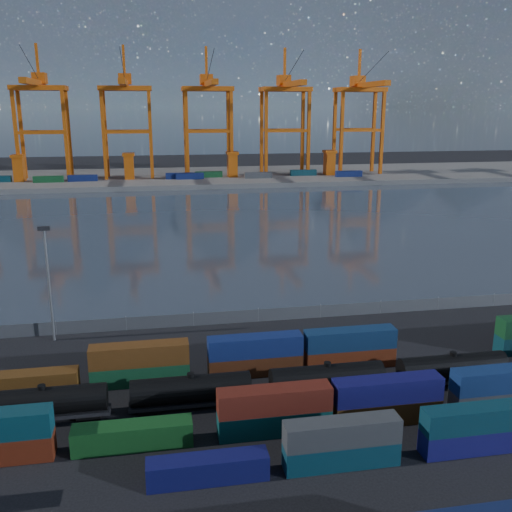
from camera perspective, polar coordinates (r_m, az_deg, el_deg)
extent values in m
plane|color=black|center=(64.30, 4.94, -15.47)|extent=(700.00, 700.00, 0.00)
plane|color=#313B47|center=(162.49, -4.72, 3.19)|extent=(700.00, 700.00, 0.00)
cube|color=#514F4C|center=(265.81, -6.99, 7.82)|extent=(700.00, 70.00, 2.00)
cone|color=#1E2630|center=(1679.36, -17.79, 21.82)|extent=(1100.00, 1100.00, 520.00)
cone|color=#1E2630|center=(1679.16, -3.03, 21.42)|extent=(1040.00, 1040.00, 460.00)
cone|color=#1E2630|center=(1771.28, 10.74, 19.55)|extent=(960.00, 960.00, 380.00)
cone|color=#1E2630|center=(1918.20, 20.96, 17.28)|extent=(840.00, 840.00, 300.00)
cube|color=#101150|center=(54.07, -4.84, -20.45)|extent=(10.82, 2.20, 2.34)
cube|color=#0D3645|center=(56.27, 8.52, -19.02)|extent=(10.82, 2.20, 2.34)
cube|color=#3B3E40|center=(55.01, 8.62, -16.98)|extent=(10.82, 2.20, 2.34)
cube|color=#13125B|center=(61.46, 21.04, -16.76)|extent=(10.82, 2.20, 2.34)
cube|color=#0C3443|center=(60.31, 21.25, -14.85)|extent=(10.82, 2.20, 2.34)
cube|color=#144C1B|center=(59.38, -12.21, -17.15)|extent=(11.56, 2.35, 2.51)
cube|color=#0D4544|center=(60.32, 1.85, -16.24)|extent=(11.56, 2.35, 2.51)
cube|color=#5F1D13|center=(59.07, 1.88, -14.15)|extent=(11.56, 2.35, 2.51)
cube|color=#513010|center=(63.64, 12.89, -14.87)|extent=(11.56, 2.35, 2.51)
cube|color=#111053|center=(62.45, 13.02, -12.86)|extent=(11.56, 2.35, 2.51)
cube|color=#393C3E|center=(69.60, 23.34, -13.06)|extent=(11.56, 2.35, 2.51)
cube|color=navy|center=(68.53, 23.56, -11.19)|extent=(11.56, 2.35, 2.51)
cube|color=#5B3512|center=(72.72, -21.98, -11.68)|extent=(11.68, 2.37, 2.53)
cube|color=#144B28|center=(71.09, -11.48, -11.47)|extent=(11.68, 2.37, 2.53)
cube|color=brown|center=(70.02, -11.58, -9.61)|extent=(11.68, 2.37, 2.53)
cube|color=#4E240F|center=(71.96, -0.08, -10.81)|extent=(11.68, 2.37, 2.53)
cube|color=navy|center=(70.91, -0.08, -8.97)|extent=(11.68, 2.37, 2.53)
cube|color=maroon|center=(74.90, 9.33, -9.96)|extent=(11.68, 2.37, 2.53)
cube|color=navy|center=(73.89, 9.41, -8.17)|extent=(11.68, 2.37, 2.53)
cylinder|color=black|center=(65.64, -20.52, -13.45)|extent=(13.09, 2.92, 2.92)
cylinder|color=black|center=(64.93, -20.65, -12.19)|extent=(0.81, 0.81, 0.50)
cube|color=black|center=(66.39, -20.40, -14.68)|extent=(13.59, 2.01, 0.40)
cube|color=black|center=(65.89, -16.35, -14.96)|extent=(2.52, 1.81, 0.60)
cylinder|color=black|center=(64.53, -6.51, -13.05)|extent=(13.09, 2.92, 2.92)
cylinder|color=black|center=(63.80, -6.55, -11.77)|extent=(0.81, 0.81, 0.50)
cube|color=black|center=(65.30, -6.47, -14.30)|extent=(13.59, 2.01, 0.40)
cube|color=black|center=(65.43, -10.55, -14.81)|extent=(2.52, 1.81, 0.60)
cube|color=black|center=(65.86, -2.40, -14.34)|extent=(2.52, 1.81, 0.60)
cylinder|color=black|center=(67.08, 7.11, -11.93)|extent=(13.09, 2.92, 2.92)
cylinder|color=black|center=(66.38, 7.15, -10.69)|extent=(0.81, 0.81, 0.50)
cube|color=black|center=(67.82, 7.07, -13.15)|extent=(13.59, 2.01, 0.40)
cube|color=black|center=(66.91, 3.23, -13.86)|extent=(2.52, 1.81, 0.60)
cube|color=black|center=(69.38, 10.72, -13.01)|extent=(2.52, 1.81, 0.60)
cylinder|color=black|center=(72.92, 19.02, -10.41)|extent=(13.09, 2.92, 2.92)
cylinder|color=black|center=(72.27, 19.13, -9.25)|extent=(0.81, 0.81, 0.50)
cube|color=black|center=(73.59, 18.92, -11.55)|extent=(13.59, 2.01, 0.40)
cube|color=black|center=(71.78, 15.65, -12.33)|extent=(2.52, 1.81, 0.60)
cube|color=black|center=(75.96, 21.94, -11.32)|extent=(2.52, 1.81, 0.60)
cube|color=#595B5E|center=(88.62, 0.23, -5.96)|extent=(160.00, 0.06, 2.00)
cylinder|color=slate|center=(88.54, -19.37, -6.79)|extent=(0.12, 0.12, 2.20)
cylinder|color=slate|center=(87.42, -12.86, -6.58)|extent=(0.12, 0.12, 2.20)
cylinder|color=slate|center=(87.43, -6.27, -6.28)|extent=(0.12, 0.12, 2.20)
cylinder|color=slate|center=(88.58, 0.23, -5.90)|extent=(0.12, 0.12, 2.20)
cylinder|color=slate|center=(90.82, 6.48, -5.47)|extent=(0.12, 0.12, 2.20)
cylinder|color=slate|center=(94.08, 12.34, -5.00)|extent=(0.12, 0.12, 2.20)
cylinder|color=slate|center=(98.25, 17.76, -4.53)|extent=(0.12, 0.12, 2.20)
cylinder|color=slate|center=(103.23, 22.69, -4.06)|extent=(0.12, 0.12, 2.20)
cylinder|color=slate|center=(84.47, -19.97, -2.91)|extent=(0.36, 0.36, 16.00)
cube|color=black|center=(82.47, -20.47, 2.60)|extent=(1.60, 0.40, 0.60)
cube|color=#C9540E|center=(259.34, -22.84, 10.85)|extent=(1.42, 1.42, 39.91)
cube|color=#C9540E|center=(269.74, -22.36, 11.00)|extent=(1.42, 1.42, 39.91)
cube|color=#C9540E|center=(255.94, -18.50, 11.19)|extent=(1.42, 1.42, 39.91)
cube|color=#C9540E|center=(266.47, -18.18, 11.33)|extent=(1.42, 1.42, 39.91)
cube|color=#C9540E|center=(257.37, -20.72, 11.47)|extent=(19.51, 1.24, 1.24)
cube|color=#C9540E|center=(267.85, -20.33, 11.59)|extent=(19.51, 1.24, 1.24)
cube|color=#C9540E|center=(262.52, -20.88, 15.43)|extent=(22.17, 12.42, 1.95)
cube|color=#C9540E|center=(252.10, -21.35, 15.87)|extent=(2.66, 42.57, 2.22)
cube|color=#C9540E|center=(266.16, -20.82, 16.28)|extent=(5.32, 7.10, 4.43)
cube|color=#C9540E|center=(264.79, -21.03, 17.72)|extent=(1.06, 1.06, 14.19)
cylinder|color=black|center=(250.32, -21.58, 17.29)|extent=(0.21, 36.51, 12.04)
cube|color=#C9540E|center=(254.27, -14.98, 11.43)|extent=(1.42, 1.42, 39.91)
cube|color=#C9540E|center=(264.88, -14.80, 11.55)|extent=(1.42, 1.42, 39.91)
cube|color=#C9540E|center=(253.51, -10.49, 11.66)|extent=(1.42, 1.42, 39.91)
cube|color=#C9540E|center=(264.15, -10.49, 11.78)|extent=(1.42, 1.42, 39.91)
cube|color=#C9540E|center=(253.62, -12.76, 12.00)|extent=(19.51, 1.24, 1.24)
cube|color=#C9540E|center=(264.25, -12.68, 12.10)|extent=(19.51, 1.24, 1.24)
cube|color=#C9540E|center=(258.84, -12.95, 16.02)|extent=(22.17, 12.42, 1.95)
cube|color=#C9540E|center=(248.27, -13.08, 16.50)|extent=(2.66, 42.57, 2.22)
cube|color=#C9540E|center=(262.53, -12.97, 16.87)|extent=(5.32, 7.10, 4.43)
cube|color=#C9540E|center=(261.14, -13.07, 18.34)|extent=(1.06, 1.06, 14.19)
cylinder|color=black|center=(246.46, -13.19, 17.96)|extent=(0.21, 36.51, 12.04)
cube|color=#C9540E|center=(253.98, -6.92, 11.80)|extent=(1.42, 1.42, 39.91)
cube|color=#C9540E|center=(264.59, -7.07, 11.91)|extent=(1.42, 1.42, 39.91)
cube|color=#C9540E|center=(255.90, -2.46, 11.91)|extent=(1.42, 1.42, 39.91)
cube|color=#C9540E|center=(266.44, -2.78, 12.02)|extent=(1.42, 1.42, 39.91)
cube|color=#C9540E|center=(254.67, -4.69, 12.32)|extent=(19.51, 1.24, 1.24)
cube|color=#C9540E|center=(265.25, -4.93, 12.40)|extent=(19.51, 1.24, 1.24)
cube|color=#C9540E|center=(259.87, -4.90, 16.32)|extent=(22.17, 12.42, 1.95)
cube|color=#C9540E|center=(249.34, -4.67, 16.80)|extent=(2.66, 42.57, 2.22)
cube|color=#C9540E|center=(263.54, -5.00, 17.16)|extent=(5.32, 7.10, 4.43)
cube|color=#C9540E|center=(262.16, -4.99, 18.63)|extent=(1.06, 1.06, 14.19)
cylinder|color=black|center=(247.54, -4.65, 18.26)|extent=(0.21, 36.51, 12.04)
cube|color=#C9540E|center=(258.47, 1.01, 11.95)|extent=(1.42, 1.42, 39.91)
cube|color=#C9540E|center=(268.90, 0.56, 12.06)|extent=(1.42, 1.42, 39.91)
cube|color=#C9540E|center=(262.97, 5.28, 11.94)|extent=(1.42, 1.42, 39.91)
cube|color=#C9540E|center=(273.23, 4.68, 12.06)|extent=(1.42, 1.42, 39.91)
cube|color=#C9540E|center=(260.46, 3.17, 12.39)|extent=(19.51, 1.24, 1.24)
cube|color=#C9540E|center=(270.82, 2.64, 12.49)|extent=(19.51, 1.24, 1.24)
cube|color=#C9540E|center=(265.55, 2.95, 16.32)|extent=(22.17, 12.42, 1.95)
cube|color=#C9540E|center=(255.25, 3.52, 16.77)|extent=(2.66, 42.57, 2.22)
cube|color=#C9540E|center=(269.14, 2.79, 17.15)|extent=(5.32, 7.10, 4.43)
cube|color=#C9540E|center=(267.79, 2.89, 18.58)|extent=(1.06, 1.06, 14.19)
cylinder|color=black|center=(253.50, 3.67, 18.19)|extent=(0.21, 36.51, 12.04)
cube|color=#C9540E|center=(267.50, 8.55, 11.89)|extent=(1.42, 1.42, 39.91)
cube|color=#C9540E|center=(277.59, 7.84, 12.01)|extent=(1.42, 1.42, 39.91)
cube|color=#C9540E|center=(274.35, 12.50, 11.78)|extent=(1.42, 1.42, 39.91)
cube|color=#C9540E|center=(284.20, 11.66, 11.91)|extent=(1.42, 1.42, 39.91)
cube|color=#C9540E|center=(270.69, 10.57, 12.26)|extent=(19.51, 1.24, 1.24)
cube|color=#C9540E|center=(280.67, 9.79, 12.37)|extent=(19.51, 1.24, 1.24)
cube|color=#C9540E|center=(275.59, 10.35, 16.05)|extent=(22.17, 12.42, 1.95)
cube|color=#C9540E|center=(265.68, 11.19, 16.45)|extent=(2.66, 42.57, 2.22)
cube|color=#C9540E|center=(279.05, 10.12, 16.86)|extent=(5.32, 7.10, 4.43)
cube|color=#C9540E|center=(277.75, 10.32, 18.24)|extent=(1.06, 1.06, 14.19)
cylinder|color=black|center=(263.99, 11.44, 17.80)|extent=(0.21, 36.51, 12.04)
cube|color=navy|center=(250.39, -6.64, 7.95)|extent=(12.00, 2.44, 2.60)
cube|color=navy|center=(260.91, 9.26, 8.12)|extent=(12.00, 2.44, 2.60)
cube|color=navy|center=(251.55, -7.65, 7.94)|extent=(12.00, 2.44, 2.60)
cube|color=#3F4244|center=(252.07, 0.21, 8.09)|extent=(12.00, 2.44, 2.60)
cube|color=#144C23|center=(253.04, -20.05, 7.23)|extent=(12.00, 2.44, 2.60)
cube|color=navy|center=(252.42, -16.94, 7.47)|extent=(12.00, 2.44, 2.60)
cube|color=#144C23|center=(255.84, -4.75, 8.13)|extent=(12.00, 2.44, 2.60)
cube|color=#0C3842|center=(262.84, 4.75, 8.31)|extent=(12.00, 2.44, 2.60)
cube|color=#C9540E|center=(260.64, -22.59, 8.01)|extent=(4.00, 6.00, 10.00)
cube|color=#C9540E|center=(260.16, -22.71, 9.21)|extent=(5.00, 7.00, 1.20)
cube|color=#C9540E|center=(254.98, -12.57, 8.65)|extent=(4.00, 6.00, 10.00)
cube|color=#C9540E|center=(254.50, -12.64, 9.88)|extent=(5.00, 7.00, 1.20)
cube|color=#C9540E|center=(257.20, -2.39, 9.04)|extent=(4.00, 6.00, 10.00)
cube|color=#C9540E|center=(256.72, -2.40, 10.26)|extent=(5.00, 7.00, 1.20)
cube|color=#C9540E|center=(267.09, 7.34, 9.14)|extent=(4.00, 6.00, 10.00)
cube|color=#C9540E|center=(266.63, 7.38, 10.31)|extent=(5.00, 7.00, 1.20)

